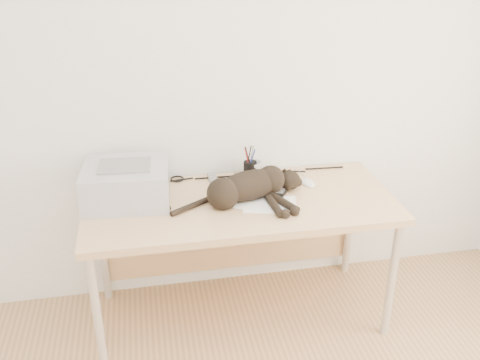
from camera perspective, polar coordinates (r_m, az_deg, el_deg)
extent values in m
plane|color=white|center=(2.89, -1.33, 10.99)|extent=(3.50, 0.00, 3.50)
cube|color=#E4BF85|center=(2.77, 0.03, -2.59)|extent=(1.60, 0.70, 0.04)
cylinder|color=silver|center=(2.71, -14.97, -13.85)|extent=(0.04, 0.04, 0.70)
cylinder|color=silver|center=(2.95, 15.88, -10.26)|extent=(0.04, 0.04, 0.70)
cylinder|color=silver|center=(3.19, -14.46, -7.04)|extent=(0.04, 0.04, 0.70)
cylinder|color=silver|center=(3.40, 11.60, -4.53)|extent=(0.04, 0.04, 0.70)
cube|color=#E4BF85|center=(3.21, -1.08, -4.86)|extent=(1.48, 0.02, 0.60)
cube|color=#ABABB0|center=(2.78, -12.02, -0.38)|extent=(0.45, 0.39, 0.19)
cube|color=black|center=(2.78, -12.04, -0.20)|extent=(0.37, 0.05, 0.12)
cube|color=gray|center=(2.74, -12.21, 1.52)|extent=(0.27, 0.20, 0.01)
cube|color=white|center=(2.73, 3.20, -2.61)|extent=(0.31, 0.25, 0.00)
cube|color=white|center=(2.74, 2.49, -2.41)|extent=(0.33, 0.29, 0.00)
ellipsoid|color=black|center=(2.74, 0.93, -0.61)|extent=(0.41, 0.26, 0.16)
sphere|color=black|center=(2.67, -1.85, -1.48)|extent=(0.16, 0.16, 0.16)
ellipsoid|color=black|center=(2.86, 5.37, -0.06)|extent=(0.14, 0.13, 0.10)
cone|color=black|center=(2.88, 4.78, 1.00)|extent=(0.05, 0.06, 0.05)
cone|color=black|center=(2.89, 5.29, 0.95)|extent=(0.05, 0.06, 0.05)
cylinder|color=black|center=(2.69, 3.60, -2.61)|extent=(0.10, 0.22, 0.04)
cylinder|color=black|center=(2.72, 4.59, -2.35)|extent=(0.10, 0.22, 0.04)
cylinder|color=black|center=(2.69, -5.28, -2.80)|extent=(0.24, 0.10, 0.03)
imported|color=silver|center=(3.00, 1.41, 1.17)|extent=(0.13, 0.13, 0.09)
cylinder|color=black|center=(2.98, 1.08, 1.07)|extent=(0.07, 0.07, 0.10)
cylinder|color=#990C0C|center=(2.95, 0.89, 2.26)|extent=(0.01, 0.01, 0.14)
cylinder|color=navy|center=(2.97, 1.27, 2.36)|extent=(0.01, 0.01, 0.14)
cylinder|color=black|center=(2.95, 1.14, 2.19)|extent=(0.01, 0.01, 0.14)
cube|color=gray|center=(2.96, -2.87, -0.01)|extent=(0.05, 0.17, 0.02)
cube|color=black|center=(2.86, 4.50, -1.08)|extent=(0.14, 0.19, 0.02)
ellipsoid|color=white|center=(2.95, 7.27, -0.10)|extent=(0.08, 0.12, 0.04)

